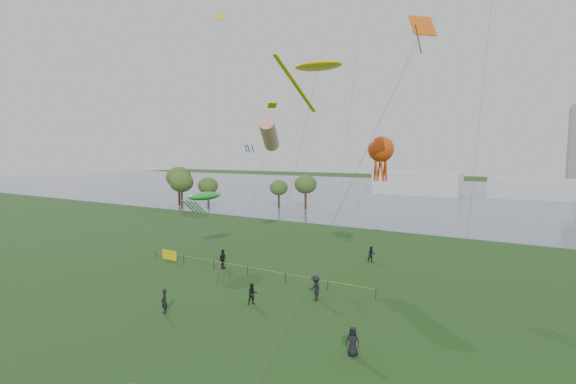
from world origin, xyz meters
The scene contains 17 objects.
ground_plane centered at (0.00, 0.00, 0.00)m, with size 400.00×400.00×0.00m, color black.
lake centered at (0.00, 100.00, 0.02)m, with size 400.00×120.00×0.08m, color slate.
pavilion_left centered at (-12.00, 95.00, 3.00)m, with size 22.00×8.00×6.00m, color silver.
pavilion_right centered at (14.00, 98.00, 2.50)m, with size 18.00×7.00×5.00m, color silver.
trees centered at (-39.22, 47.06, 5.18)m, with size 30.47×16.44×8.15m.
fence centered at (-11.96, 12.57, 0.55)m, with size 24.07×0.07×1.05m.
spectator_a centered at (-1.08, 6.83, 0.78)m, with size 0.76×0.59×1.56m, color black.
spectator_b centered at (2.42, 9.97, 0.95)m, with size 1.22×0.70×1.90m, color black.
spectator_c centered at (-9.13, 13.03, 0.92)m, with size 1.08×0.45×1.85m, color black.
spectator_d centered at (8.09, 3.48, 0.80)m, with size 0.78×0.51×1.60m, color black.
spectator_f centered at (-5.23, 2.33, 0.85)m, with size 0.62×0.41×1.70m, color black.
spectator_g centered at (2.12, 22.63, 0.81)m, with size 0.79×0.61×1.62m, color black.
kite_stingray centered at (-2.50, 19.50, 19.22)m, with size 4.91×10.97×19.69m.
kite_windsock centered at (-9.46, 21.49, 13.04)m, with size 4.22×9.62×14.93m.
kite_creature centered at (-14.49, 16.42, 6.34)m, with size 3.56×4.72×6.80m.
kite_octopus centered at (3.77, 20.01, 11.24)m, with size 2.83×10.32×12.48m.
kite_delta centered at (9.50, 9.36, 17.79)m, with size 4.74×13.58×19.42m.
Camera 1 is at (16.41, -16.82, 10.90)m, focal length 26.00 mm.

